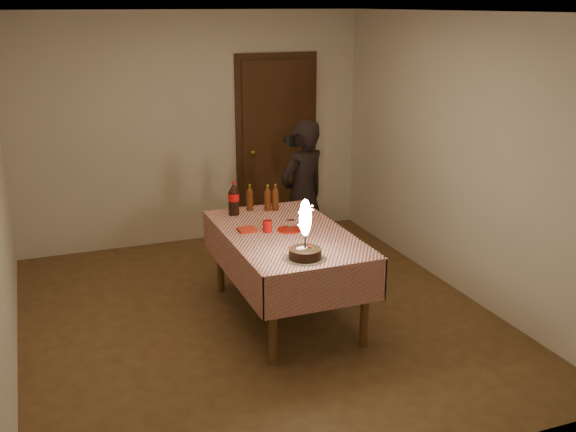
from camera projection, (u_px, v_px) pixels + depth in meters
The scene contains 13 objects.
ground at pixel (258, 317), 5.98m from camera, with size 4.00×4.50×0.01m, color brown.
room_shell at pixel (257, 131), 5.56m from camera, with size 4.04×4.54×2.62m.
dining_table at pixel (286, 244), 5.80m from camera, with size 1.02×1.72×0.79m.
birthday_cake at pixel (305, 243), 5.14m from camera, with size 0.31×0.31×0.48m.
red_plate at pixel (290, 230), 5.82m from camera, with size 0.22×0.22×0.01m, color #AF150C.
red_cup at pixel (267, 226), 5.77m from camera, with size 0.08×0.08×0.10m, color #B00D0C.
clear_cup at pixel (291, 225), 5.82m from camera, with size 0.07×0.07×0.09m, color white.
napkin_stack at pixel (247, 230), 5.80m from camera, with size 0.15×0.15×0.02m, color #B52714.
cola_bottle at pixel (234, 199), 6.20m from camera, with size 0.10×0.10×0.32m.
amber_bottle_left at pixel (250, 198), 6.35m from camera, with size 0.06×0.06×0.25m.
amber_bottle_right at pixel (275, 198), 6.35m from camera, with size 0.06×0.06×0.25m.
amber_bottle_mid at pixel (268, 198), 6.34m from camera, with size 0.06×0.06×0.25m.
photographer at pixel (303, 197), 6.83m from camera, with size 0.67×0.57×1.57m.
Camera 1 is at (-1.71, -5.16, 2.66)m, focal length 42.00 mm.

